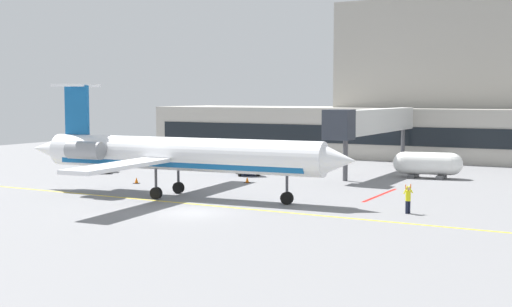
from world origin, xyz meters
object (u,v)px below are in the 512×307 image
(regional_jet, at_px, (174,154))
(baggage_tug, at_px, (102,162))
(fuel_tank, at_px, (428,164))
(pushback_tractor, at_px, (248,166))
(marshaller, at_px, (408,199))

(regional_jet, distance_m, baggage_tug, 19.31)
(baggage_tug, height_order, fuel_tank, fuel_tank)
(regional_jet, distance_m, pushback_tractor, 15.15)
(regional_jet, bearing_deg, baggage_tug, 147.72)
(fuel_tank, height_order, marshaller, fuel_tank)
(pushback_tractor, bearing_deg, fuel_tank, 20.66)
(baggage_tug, distance_m, fuel_tank, 31.92)
(baggage_tug, bearing_deg, fuel_tank, 19.33)
(marshaller, bearing_deg, pushback_tractor, 145.08)
(pushback_tractor, relative_size, marshaller, 1.79)
(regional_jet, bearing_deg, pushback_tractor, 97.37)
(regional_jet, bearing_deg, marshaller, 3.81)
(regional_jet, xyz_separation_m, fuel_tank, (13.90, 20.81, -1.90))
(baggage_tug, bearing_deg, pushback_tractor, 17.83)
(pushback_tractor, distance_m, fuel_tank, 16.92)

